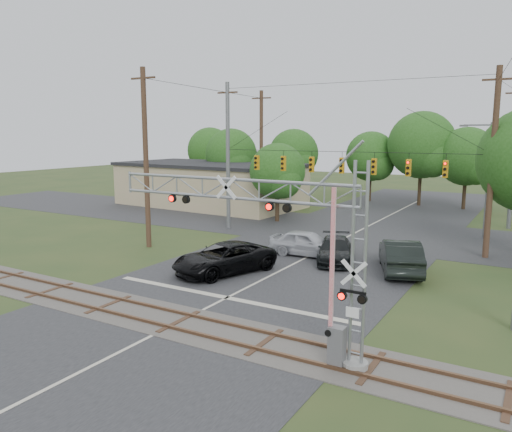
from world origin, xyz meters
The scene contains 14 objects.
ground centered at (0.00, 0.00, 0.00)m, with size 160.00×160.00×0.00m, color #2C411E.
road_main centered at (0.00, 10.00, 0.01)m, with size 14.00×90.00×0.02m, color #252628.
road_cross centered at (0.00, 24.00, 0.01)m, with size 90.00×12.00×0.02m, color #252628.
railroad_track centered at (0.00, 2.00, 0.03)m, with size 90.00×3.20×0.17m.
crossing_gantry centered at (4.57, 1.64, 4.20)m, with size 10.13×0.87×6.79m.
traffic_signal_span centered at (0.88, 20.00, 5.68)m, with size 19.34×0.36×11.50m.
pickup_black centered at (-2.53, 9.03, 0.82)m, with size 2.72×5.90×1.64m, color black.
car_dark centered at (1.83, 14.43, 0.72)m, with size 2.01×4.93×1.43m, color black.
sedan_silver centered at (-0.22, 14.86, 0.80)m, with size 1.89×4.71×1.60m, color #B7B9BF.
suv_dark centered at (5.78, 14.10, 0.92)m, with size 1.94×5.56×1.83m, color black.
commercial_building centered at (-18.36, 29.76, 2.27)m, with size 19.89×11.04×4.52m.
streetlight centered at (8.56, 26.26, 4.68)m, with size 2.23×0.23×8.37m.
utility_poles centered at (2.14, 22.35, 5.90)m, with size 24.94×27.99×12.70m.
treeline centered at (-1.21, 35.36, 5.43)m, with size 55.54×25.93×9.88m.
Camera 1 is at (12.44, -13.02, 7.60)m, focal length 35.00 mm.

